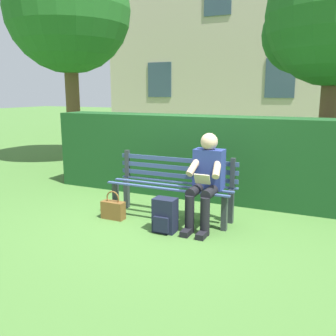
% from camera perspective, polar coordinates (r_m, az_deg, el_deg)
% --- Properties ---
extents(ground, '(60.00, 60.00, 0.00)m').
position_cam_1_polar(ground, '(5.16, 0.47, -7.68)').
color(ground, '#477533').
extents(park_bench, '(1.76, 0.46, 0.87)m').
position_cam_1_polar(park_bench, '(5.09, 0.81, -2.59)').
color(park_bench, '#2D3338').
rests_on(park_bench, ground).
extents(person_seated, '(0.44, 0.73, 1.20)m').
position_cam_1_polar(person_seated, '(4.70, 5.86, -1.51)').
color(person_seated, navy).
rests_on(person_seated, ground).
extents(hedge_backdrop, '(6.17, 0.70, 1.42)m').
position_cam_1_polar(hedge_backdrop, '(5.92, 9.68, 1.63)').
color(hedge_backdrop, '#19471E').
rests_on(hedge_backdrop, ground).
extents(tree, '(2.47, 2.35, 4.15)m').
position_cam_1_polar(tree, '(7.25, 23.81, 20.21)').
color(tree, brown).
rests_on(tree, ground).
extents(building_facade, '(8.26, 3.29, 7.57)m').
position_cam_1_polar(building_facade, '(14.35, 9.66, 19.88)').
color(building_facade, '#BCAD93').
rests_on(building_facade, ground).
extents(backpack, '(0.28, 0.27, 0.43)m').
position_cam_1_polar(backpack, '(4.61, -0.47, -7.34)').
color(backpack, '#191E33').
rests_on(backpack, ground).
extents(handbag, '(0.32, 0.14, 0.39)m').
position_cam_1_polar(handbag, '(5.14, -8.47, -6.33)').
color(handbag, brown).
rests_on(handbag, ground).
extents(tree_far, '(3.07, 2.92, 5.06)m').
position_cam_1_polar(tree_far, '(9.81, -15.47, 21.95)').
color(tree_far, brown).
rests_on(tree_far, ground).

